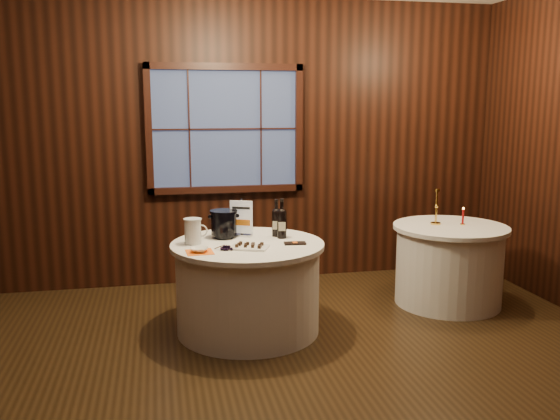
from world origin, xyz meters
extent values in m
plane|color=black|center=(0.00, 0.00, 0.00)|extent=(6.00, 6.00, 0.00)
cube|color=black|center=(0.00, 2.50, 1.50)|extent=(6.00, 0.02, 3.00)
cube|color=navy|center=(0.00, 2.47, 1.65)|extent=(1.50, 0.01, 1.20)
cylinder|color=silver|center=(0.00, 1.00, 0.36)|extent=(1.20, 1.20, 0.73)
cylinder|color=silver|center=(0.00, 1.00, 0.75)|extent=(1.28, 1.28, 0.04)
cylinder|color=silver|center=(2.00, 1.30, 0.36)|extent=(1.00, 1.00, 0.73)
cylinder|color=silver|center=(2.00, 1.30, 0.75)|extent=(1.08, 1.08, 0.04)
cube|color=#B4B5BC|center=(-0.01, 1.26, 0.78)|extent=(0.20, 0.16, 0.02)
cube|color=#B4B5BC|center=(-0.01, 1.26, 0.94)|extent=(0.03, 0.02, 0.31)
cube|color=silver|center=(-0.01, 1.25, 0.94)|extent=(0.19, 0.09, 0.29)
cylinder|color=black|center=(0.28, 1.19, 0.87)|extent=(0.08, 0.08, 0.21)
sphere|color=black|center=(0.28, 1.19, 0.98)|extent=(0.08, 0.08, 0.08)
cylinder|color=black|center=(0.28, 1.19, 1.04)|extent=(0.03, 0.03, 0.09)
cylinder|color=black|center=(0.28, 1.19, 1.08)|extent=(0.03, 0.03, 0.02)
cube|color=beige|center=(0.28, 1.15, 0.87)|extent=(0.06, 0.02, 0.07)
cylinder|color=black|center=(0.32, 1.11, 0.88)|extent=(0.08, 0.08, 0.22)
sphere|color=black|center=(0.32, 1.11, 0.99)|extent=(0.08, 0.08, 0.08)
cylinder|color=black|center=(0.32, 1.11, 1.05)|extent=(0.03, 0.03, 0.10)
cylinder|color=black|center=(0.32, 1.11, 1.10)|extent=(0.04, 0.04, 0.02)
cube|color=beige|center=(0.32, 1.07, 0.88)|extent=(0.06, 0.01, 0.08)
cylinder|color=black|center=(-0.17, 1.22, 0.79)|extent=(0.17, 0.17, 0.03)
cylinder|color=black|center=(-0.17, 1.22, 0.90)|extent=(0.22, 0.22, 0.19)
cylinder|color=black|center=(-0.17, 1.22, 1.00)|extent=(0.24, 0.24, 0.02)
cube|color=white|center=(-0.02, 0.80, 0.78)|extent=(0.35, 0.29, 0.02)
cube|color=black|center=(0.38, 0.87, 0.78)|extent=(0.19, 0.11, 0.01)
cylinder|color=#352313|center=(-0.27, 0.80, 0.79)|extent=(0.06, 0.03, 0.03)
cylinder|color=silver|center=(-0.45, 1.05, 0.87)|extent=(0.14, 0.14, 0.20)
cylinder|color=silver|center=(-0.45, 1.05, 0.98)|extent=(0.15, 0.15, 0.01)
torus|color=silver|center=(-0.38, 1.05, 0.88)|extent=(0.10, 0.03, 0.10)
cube|color=orange|center=(-0.42, 0.76, 0.77)|extent=(0.22, 0.22, 0.00)
imported|color=white|center=(-0.42, 0.76, 0.79)|extent=(0.17, 0.17, 0.03)
cylinder|color=gold|center=(1.88, 1.38, 0.78)|extent=(0.10, 0.10, 0.02)
cylinder|color=gold|center=(1.88, 1.38, 0.94)|extent=(0.02, 0.02, 0.30)
cylinder|color=gold|center=(1.88, 1.38, 1.10)|extent=(0.05, 0.05, 0.03)
cylinder|color=gold|center=(2.13, 1.31, 0.78)|extent=(0.05, 0.05, 0.01)
cylinder|color=#AD0D0D|center=(2.13, 1.31, 0.85)|extent=(0.02, 0.02, 0.14)
sphere|color=#FFB23F|center=(2.13, 1.31, 0.93)|extent=(0.02, 0.02, 0.02)
camera|label=1|loc=(-0.72, -3.76, 1.92)|focal=38.00mm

